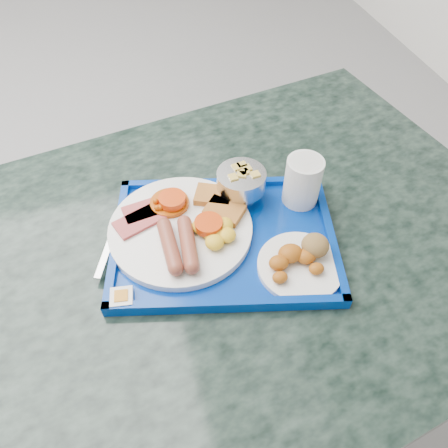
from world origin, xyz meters
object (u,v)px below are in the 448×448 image
(table, at_px, (206,308))
(tray, at_px, (224,239))
(main_plate, at_px, (185,226))
(bread_plate, at_px, (301,260))
(juice_cup, at_px, (303,180))
(fruit_bowl, at_px, (241,181))

(table, bearing_deg, tray, 15.64)
(tray, height_order, main_plate, main_plate)
(bread_plate, xyz_separation_m, juice_cup, (0.06, 0.16, 0.04))
(tray, bearing_deg, bread_plate, -40.75)
(fruit_bowl, bearing_deg, main_plate, -155.01)
(tray, xyz_separation_m, bread_plate, (0.12, -0.10, 0.02))
(main_plate, bearing_deg, juice_cup, 5.06)
(tray, distance_m, juice_cup, 0.20)
(fruit_bowl, relative_size, juice_cup, 0.97)
(bread_plate, distance_m, fruit_bowl, 0.21)
(fruit_bowl, height_order, juice_cup, juice_cup)
(juice_cup, bearing_deg, fruit_bowl, 161.14)
(table, height_order, bread_plate, bread_plate)
(fruit_bowl, xyz_separation_m, juice_cup, (0.12, -0.04, 0.01))
(main_plate, xyz_separation_m, juice_cup, (0.25, 0.02, 0.04))
(table, distance_m, fruit_bowl, 0.31)
(bread_plate, distance_m, juice_cup, 0.17)
(juice_cup, bearing_deg, bread_plate, -111.60)
(table, height_order, juice_cup, juice_cup)
(bread_plate, bearing_deg, table, 152.02)
(tray, xyz_separation_m, juice_cup, (0.18, 0.06, 0.06))
(main_plate, height_order, juice_cup, juice_cup)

